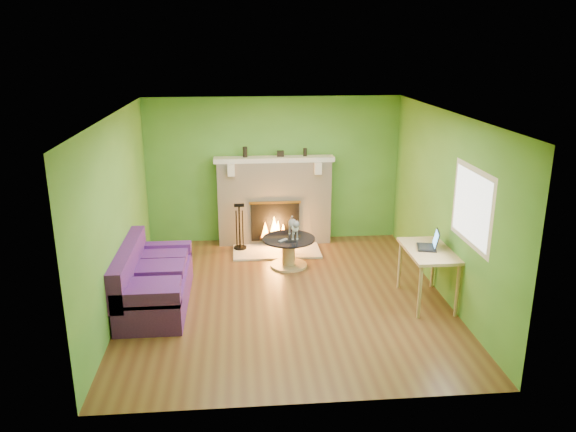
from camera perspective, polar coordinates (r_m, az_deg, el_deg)
name	(u,v)px	position (r m, az deg, el deg)	size (l,w,h in m)	color
floor	(285,297)	(8.13, -0.26, -8.20)	(5.00, 5.00, 0.00)	#5B321A
ceiling	(285,114)	(7.39, -0.29, 10.31)	(5.00, 5.00, 0.00)	white
wall_back	(273,170)	(10.07, -1.49, 4.68)	(5.00, 5.00, 0.00)	#46802A
wall_front	(308,286)	(5.33, 2.02, -7.10)	(5.00, 5.00, 0.00)	#46802A
wall_left	(117,214)	(7.81, -16.96, 0.16)	(5.00, 5.00, 0.00)	#46802A
wall_right	(445,206)	(8.16, 15.68, 1.00)	(5.00, 5.00, 0.00)	#46802A
window_frame	(472,207)	(7.29, 18.19, 0.89)	(1.20, 1.20, 0.00)	silver
window_pane	(471,207)	(7.28, 18.13, 0.89)	(1.06, 1.06, 0.00)	white
fireplace	(274,201)	(10.03, -1.40, 1.51)	(2.10, 0.46, 1.58)	beige
hearth	(277,251)	(9.78, -1.16, -3.59)	(1.50, 0.75, 0.03)	beige
mantel	(274,159)	(9.82, -1.42, 5.79)	(2.10, 0.28, 0.08)	silver
sofa	(152,282)	(8.01, -13.69, -6.54)	(0.88, 1.89, 0.85)	#471A62
coffee_table	(289,250)	(9.09, 0.06, -3.46)	(0.85, 0.85, 0.48)	tan
desk	(429,256)	(7.96, 14.09, -3.95)	(0.61, 1.05, 0.78)	tan
cat	(293,227)	(9.02, 0.54, -1.10)	(0.20, 0.55, 0.34)	slate
remote_silver	(283,240)	(8.89, -0.51, -2.47)	(0.17, 0.04, 0.02)	gray
remote_black	(291,241)	(8.85, 0.30, -2.59)	(0.16, 0.04, 0.02)	black
laptop	(427,240)	(7.93, 13.95, -2.35)	(0.29, 0.33, 0.25)	black
fire_tools	(240,226)	(9.75, -4.94, -1.04)	(0.22, 0.22, 0.82)	black
mantel_vase_left	(245,152)	(9.81, -4.38, 6.50)	(0.08, 0.08, 0.18)	black
mantel_vase_right	(305,152)	(9.88, 1.75, 6.51)	(0.07, 0.07, 0.14)	black
mantel_box	(280,154)	(9.84, -0.77, 6.35)	(0.12, 0.08, 0.10)	black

